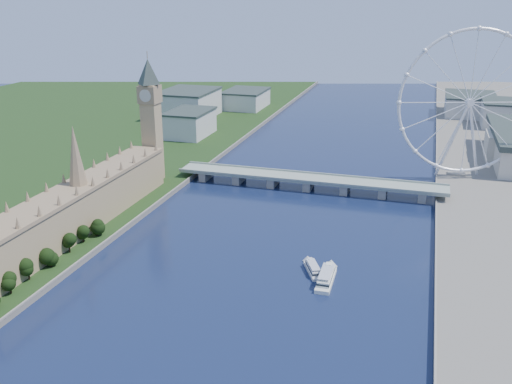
% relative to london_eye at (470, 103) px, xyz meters
% --- Properties ---
extents(parliament_range, '(24.00, 200.00, 70.00)m').
position_rel_london_eye_xyz_m(parliament_range, '(-247.98, -185.08, -49.04)').
color(parliament_range, tan).
rests_on(parliament_range, ground).
extents(big_ben, '(20.02, 20.02, 110.00)m').
position_rel_london_eye_xyz_m(big_ben, '(-247.98, -77.08, -0.95)').
color(big_ben, tan).
rests_on(big_ben, ground).
extents(westminster_bridge, '(220.00, 22.00, 9.50)m').
position_rel_london_eye_xyz_m(westminster_bridge, '(-119.98, -55.08, -60.89)').
color(westminster_bridge, gray).
rests_on(westminster_bridge, ground).
extents(london_eye, '(113.60, 39.12, 124.30)m').
position_rel_london_eye_xyz_m(london_eye, '(0.00, 0.00, 0.00)').
color(london_eye, silver).
rests_on(london_eye, ground).
extents(city_skyline, '(505.00, 280.00, 32.00)m').
position_rel_london_eye_xyz_m(city_skyline, '(-80.75, 205.00, -50.56)').
color(city_skyline, beige).
rests_on(city_skyline, ground).
extents(tour_boat_near, '(17.00, 26.00, 5.64)m').
position_rel_london_eye_xyz_m(tour_boat_near, '(-87.12, -199.57, -67.52)').
color(tour_boat_near, silver).
rests_on(tour_boat_near, ground).
extents(tour_boat_far, '(8.99, 32.89, 7.26)m').
position_rel_london_eye_xyz_m(tour_boat_far, '(-77.98, -209.00, -67.52)').
color(tour_boat_far, white).
rests_on(tour_boat_far, ground).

